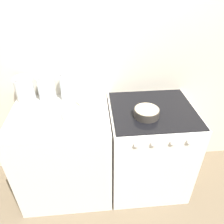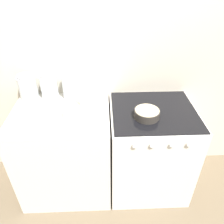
{
  "view_description": "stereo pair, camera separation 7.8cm",
  "coord_description": "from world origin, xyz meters",
  "views": [
    {
      "loc": [
        -0.11,
        -1.19,
        1.96
      ],
      "look_at": [
        0.02,
        0.25,
        0.97
      ],
      "focal_mm": 35.0,
      "sensor_mm": 36.0,
      "label": 1
    },
    {
      "loc": [
        -0.04,
        -1.19,
        1.96
      ],
      "look_at": [
        0.02,
        0.25,
        0.97
      ],
      "focal_mm": 35.0,
      "sensor_mm": 36.0,
      "label": 2
    }
  ],
  "objects": [
    {
      "name": "ground_plane",
      "position": [
        0.0,
        0.0,
        0.0
      ],
      "size": [
        12.0,
        12.0,
        0.0
      ],
      "primitive_type": "plane",
      "color": "brown"
    },
    {
      "name": "wall_back",
      "position": [
        0.0,
        0.7,
        1.2
      ],
      "size": [
        4.66,
        0.05,
        2.4
      ],
      "color": "beige",
      "rests_on": "ground_plane"
    },
    {
      "name": "countertop_cabinet",
      "position": [
        -0.41,
        0.34,
        0.46
      ],
      "size": [
        0.83,
        0.67,
        0.92
      ],
      "color": "silver",
      "rests_on": "ground_plane"
    },
    {
      "name": "stove",
      "position": [
        0.39,
        0.34,
        0.46
      ],
      "size": [
        0.74,
        0.69,
        0.92
      ],
      "color": "white",
      "rests_on": "ground_plane"
    },
    {
      "name": "mixing_bowl",
      "position": [
        -0.26,
        0.26,
        0.98
      ],
      "size": [
        0.22,
        0.22,
        0.26
      ],
      "color": "white",
      "rests_on": "countertop_cabinet"
    },
    {
      "name": "baking_pan",
      "position": [
        0.3,
        0.24,
        0.96
      ],
      "size": [
        0.21,
        0.21,
        0.07
      ],
      "color": "#38332D",
      "rests_on": "stove"
    },
    {
      "name": "storage_jar_left",
      "position": [
        -0.72,
        0.57,
        1.02
      ],
      "size": [
        0.16,
        0.16,
        0.24
      ],
      "color": "silver",
      "rests_on": "countertop_cabinet"
    },
    {
      "name": "storage_jar_middle",
      "position": [
        -0.53,
        0.57,
        1.03
      ],
      "size": [
        0.15,
        0.15,
        0.25
      ],
      "color": "silver",
      "rests_on": "countertop_cabinet"
    },
    {
      "name": "storage_jar_right",
      "position": [
        -0.34,
        0.57,
        1.04
      ],
      "size": [
        0.14,
        0.14,
        0.26
      ],
      "color": "silver",
      "rests_on": "countertop_cabinet"
    },
    {
      "name": "tin_can",
      "position": [
        -0.44,
        0.14,
        0.97
      ],
      "size": [
        0.08,
        0.08,
        0.1
      ],
      "color": "silver",
      "rests_on": "countertop_cabinet"
    },
    {
      "name": "recipe_page",
      "position": [
        -0.49,
        0.15,
        0.93
      ],
      "size": [
        0.27,
        0.28,
        0.01
      ],
      "color": "white",
      "rests_on": "countertop_cabinet"
    }
  ]
}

